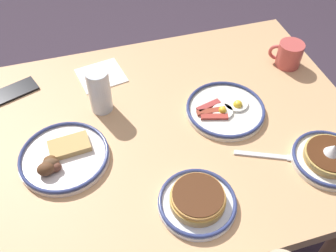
{
  "coord_description": "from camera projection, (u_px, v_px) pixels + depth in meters",
  "views": [
    {
      "loc": [
        0.21,
        0.74,
        1.62
      ],
      "look_at": [
        -0.01,
        0.02,
        0.79
      ],
      "focal_mm": 40.89,
      "sensor_mm": 36.0,
      "label": 1
    }
  ],
  "objects": [
    {
      "name": "drinking_glass",
      "position": [
        100.0,
        93.0,
        1.17
      ],
      "size": [
        0.07,
        0.07,
        0.15
      ],
      "color": "silver",
      "rests_on": "dining_table"
    },
    {
      "name": "coffee_mug",
      "position": [
        289.0,
        54.0,
        1.33
      ],
      "size": [
        0.11,
        0.09,
        0.09
      ],
      "color": "#BF4C47",
      "rests_on": "dining_table"
    },
    {
      "name": "plate_center_pancakes",
      "position": [
        63.0,
        157.0,
        1.07
      ],
      "size": [
        0.25,
        0.25,
        0.05
      ],
      "color": "silver",
      "rests_on": "dining_table"
    },
    {
      "name": "plate_far_companion",
      "position": [
        197.0,
        201.0,
        0.97
      ],
      "size": [
        0.2,
        0.2,
        0.05
      ],
      "color": "silver",
      "rests_on": "dining_table"
    },
    {
      "name": "ground_plane",
      "position": [
        165.0,
        241.0,
        1.72
      ],
      "size": [
        6.0,
        6.0,
        0.0
      ],
      "primitive_type": "plane",
      "color": "#382C39"
    },
    {
      "name": "plate_near_main",
      "position": [
        225.0,
        109.0,
        1.2
      ],
      "size": [
        0.25,
        0.25,
        0.04
      ],
      "color": "silver",
      "rests_on": "dining_table"
    },
    {
      "name": "plate_far_side",
      "position": [
        329.0,
        158.0,
        1.06
      ],
      "size": [
        0.2,
        0.2,
        0.07
      ],
      "color": "silver",
      "rests_on": "dining_table"
    },
    {
      "name": "fork_near",
      "position": [
        266.0,
        156.0,
        1.09
      ],
      "size": [
        0.17,
        0.09,
        0.01
      ],
      "color": "silver",
      "rests_on": "dining_table"
    },
    {
      "name": "dining_table",
      "position": [
        163.0,
        145.0,
        1.22
      ],
      "size": [
        1.22,
        0.89,
        0.76
      ],
      "color": "tan",
      "rests_on": "ground_plane"
    },
    {
      "name": "cell_phone",
      "position": [
        15.0,
        91.0,
        1.27
      ],
      "size": [
        0.16,
        0.12,
        0.01
      ],
      "primitive_type": "cube",
      "rotation": [
        0.0,
        0.0,
        0.35
      ],
      "color": "black",
      "rests_on": "dining_table"
    },
    {
      "name": "paper_napkin",
      "position": [
        101.0,
        75.0,
        1.32
      ],
      "size": [
        0.17,
        0.16,
        0.0
      ],
      "primitive_type": "cube",
      "rotation": [
        0.0,
        0.0,
        0.17
      ],
      "color": "white",
      "rests_on": "dining_table"
    }
  ]
}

